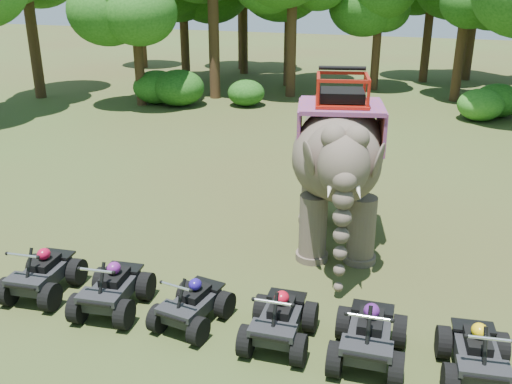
# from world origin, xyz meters

# --- Properties ---
(ground) EXTENTS (110.00, 110.00, 0.00)m
(ground) POSITION_xyz_m (0.00, 0.00, 0.00)
(ground) COLOR #47381E
(ground) RESTS_ON ground
(elephant) EXTENTS (3.46, 5.78, 4.53)m
(elephant) POSITION_xyz_m (1.62, 3.07, 2.27)
(elephant) COLOR brown
(elephant) RESTS_ON ground
(atv_0) EXTENTS (1.41, 1.84, 1.29)m
(atv_0) POSITION_xyz_m (-4.10, -1.64, 0.64)
(atv_0) COLOR black
(atv_0) RESTS_ON ground
(atv_1) EXTENTS (1.44, 1.87, 1.30)m
(atv_1) POSITION_xyz_m (-2.26, -1.73, 0.65)
(atv_1) COLOR black
(atv_1) RESTS_ON ground
(atv_2) EXTENTS (1.41, 1.77, 1.19)m
(atv_2) POSITION_xyz_m (-0.44, -1.69, 0.60)
(atv_2) COLOR black
(atv_2) RESTS_ON ground
(atv_3) EXTENTS (1.32, 1.77, 1.28)m
(atv_3) POSITION_xyz_m (1.43, -1.74, 0.64)
(atv_3) COLOR black
(atv_3) RESTS_ON ground
(atv_4) EXTENTS (1.39, 1.87, 1.35)m
(atv_4) POSITION_xyz_m (3.16, -1.75, 0.68)
(atv_4) COLOR black
(atv_4) RESTS_ON ground
(atv_5) EXTENTS (1.45, 1.86, 1.28)m
(atv_5) POSITION_xyz_m (5.05, -1.69, 0.64)
(atv_5) COLOR black
(atv_5) RESTS_ON ground
(tree_0) EXTENTS (4.84, 4.84, 6.91)m
(tree_0) POSITION_xyz_m (0.00, 24.44, 3.46)
(tree_0) COLOR #195114
(tree_0) RESTS_ON ground
(tree_1) EXTENTS (5.40, 5.40, 7.72)m
(tree_1) POSITION_xyz_m (4.69, 22.56, 3.86)
(tree_1) COLOR #195114
(tree_1) RESTS_ON ground
(tree_24) EXTENTS (6.93, 6.93, 9.90)m
(tree_24) POSITION_xyz_m (-17.83, 16.22, 4.95)
(tree_24) COLOR #195114
(tree_24) RESTS_ON ground
(tree_25) EXTENTS (4.92, 4.92, 7.02)m
(tree_25) POSITION_xyz_m (-11.40, 16.29, 3.51)
(tree_25) COLOR #195114
(tree_25) RESTS_ON ground
(tree_26) EXTENTS (6.85, 6.85, 9.79)m
(tree_26) POSITION_xyz_m (-8.28, 19.19, 4.90)
(tree_26) COLOR #195114
(tree_26) RESTS_ON ground
(tree_27) EXTENTS (5.98, 5.98, 8.54)m
(tree_27) POSITION_xyz_m (-4.32, 20.94, 4.27)
(tree_27) COLOR #195114
(tree_27) RESTS_ON ground
(tree_28) EXTENTS (5.96, 5.96, 8.51)m
(tree_28) POSITION_xyz_m (-17.38, 27.62, 4.25)
(tree_28) COLOR #195114
(tree_28) RESTS_ON ground
(tree_29) EXTENTS (6.58, 6.58, 9.40)m
(tree_29) POSITION_xyz_m (-5.32, 24.13, 4.70)
(tree_29) COLOR #195114
(tree_29) RESTS_ON ground
(tree_30) EXTENTS (5.63, 5.63, 8.05)m
(tree_30) POSITION_xyz_m (2.74, 28.11, 4.02)
(tree_30) COLOR #195114
(tree_30) RESTS_ON ground
(tree_31) EXTENTS (6.13, 6.13, 8.76)m
(tree_31) POSITION_xyz_m (-9.43, 27.50, 4.38)
(tree_31) COLOR #195114
(tree_31) RESTS_ON ground
(tree_32) EXTENTS (6.03, 6.03, 8.61)m
(tree_32) POSITION_xyz_m (-12.10, 23.61, 4.31)
(tree_32) COLOR #195114
(tree_32) RESTS_ON ground
(tree_34) EXTENTS (6.10, 6.10, 8.72)m
(tree_34) POSITION_xyz_m (5.41, 29.68, 4.36)
(tree_34) COLOR #195114
(tree_34) RESTS_ON ground
(tree_35) EXTENTS (6.01, 6.01, 8.58)m
(tree_35) POSITION_xyz_m (-10.19, 29.28, 4.29)
(tree_35) COLOR #195114
(tree_35) RESTS_ON ground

